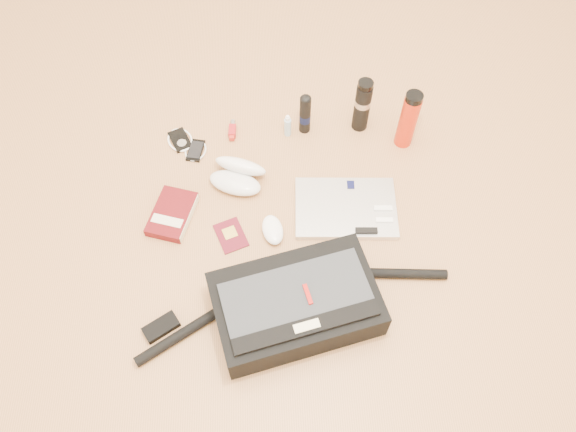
{
  "coord_description": "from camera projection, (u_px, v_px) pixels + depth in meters",
  "views": [
    {
      "loc": [
        -0.04,
        -0.89,
        1.62
      ],
      "look_at": [
        0.01,
        0.07,
        0.06
      ],
      "focal_mm": 35.0,
      "sensor_mm": 36.0,
      "label": 1
    }
  ],
  "objects": [
    {
      "name": "spray_bottle",
      "position": [
        288.0,
        126.0,
        2.05
      ],
      "size": [
        0.03,
        0.03,
        0.1
      ],
      "rotation": [
        0.0,
        0.0,
        0.11
      ],
      "color": "#9ABDD4",
      "rests_on": "ground"
    },
    {
      "name": "book",
      "position": [
        172.0,
        214.0,
        1.89
      ],
      "size": [
        0.18,
        0.22,
        0.04
      ],
      "rotation": [
        0.0,
        0.0,
        -0.3
      ],
      "color": "#4E0A0E",
      "rests_on": "ground"
    },
    {
      "name": "phone",
      "position": [
        196.0,
        150.0,
        2.04
      ],
      "size": [
        0.09,
        0.11,
        0.01
      ],
      "rotation": [
        0.0,
        0.0,
        -0.2
      ],
      "color": "black",
      "rests_on": "ground"
    },
    {
      "name": "thermos_red",
      "position": [
        408.0,
        120.0,
        1.97
      ],
      "size": [
        0.08,
        0.08,
        0.24
      ],
      "rotation": [
        0.0,
        0.0,
        0.36
      ],
      "color": "red",
      "rests_on": "ground"
    },
    {
      "name": "laptop",
      "position": [
        346.0,
        208.0,
        1.9
      ],
      "size": [
        0.35,
        0.26,
        0.03
      ],
      "rotation": [
        0.0,
        0.0,
        -0.05
      ],
      "color": "silver",
      "rests_on": "ground"
    },
    {
      "name": "ground",
      "position": [
        287.0,
        243.0,
        1.85
      ],
      "size": [
        4.0,
        4.0,
        0.0
      ],
      "primitive_type": "plane",
      "color": "#AD7748",
      "rests_on": "ground"
    },
    {
      "name": "sunglasses_case",
      "position": [
        238.0,
        175.0,
        1.95
      ],
      "size": [
        0.23,
        0.21,
        0.11
      ],
      "rotation": [
        0.0,
        0.0,
        -0.36
      ],
      "color": "silver",
      "rests_on": "ground"
    },
    {
      "name": "messenger_bag",
      "position": [
        295.0,
        304.0,
        1.67
      ],
      "size": [
        0.97,
        0.4,
        0.14
      ],
      "rotation": [
        0.0,
        0.0,
        0.24
      ],
      "color": "black",
      "rests_on": "ground"
    },
    {
      "name": "passport",
      "position": [
        231.0,
        235.0,
        1.86
      ],
      "size": [
        0.12,
        0.14,
        0.01
      ],
      "rotation": [
        0.0,
        0.0,
        0.37
      ],
      "color": "#520D19",
      "rests_on": "ground"
    },
    {
      "name": "aerosol_can",
      "position": [
        305.0,
        114.0,
        2.03
      ],
      "size": [
        0.05,
        0.05,
        0.18
      ],
      "rotation": [
        0.0,
        0.0,
        -0.37
      ],
      "color": "black",
      "rests_on": "ground"
    },
    {
      "name": "mouse",
      "position": [
        273.0,
        230.0,
        1.85
      ],
      "size": [
        0.09,
        0.13,
        0.04
      ],
      "rotation": [
        0.0,
        0.0,
        0.18
      ],
      "color": "white",
      "rests_on": "ground"
    },
    {
      "name": "thermos_black",
      "position": [
        362.0,
        105.0,
        2.02
      ],
      "size": [
        0.06,
        0.06,
        0.22
      ],
      "rotation": [
        0.0,
        0.0,
        0.11
      ],
      "color": "black",
      "rests_on": "ground"
    },
    {
      "name": "ipod",
      "position": [
        180.0,
        140.0,
        2.07
      ],
      "size": [
        0.12,
        0.12,
        0.01
      ],
      "rotation": [
        0.0,
        0.0,
        0.42
      ],
      "color": "black",
      "rests_on": "ground"
    },
    {
      "name": "inhaler",
      "position": [
        232.0,
        130.0,
        2.08
      ],
      "size": [
        0.03,
        0.09,
        0.02
      ],
      "rotation": [
        0.0,
        0.0,
        -0.05
      ],
      "color": "maroon",
      "rests_on": "ground"
    }
  ]
}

